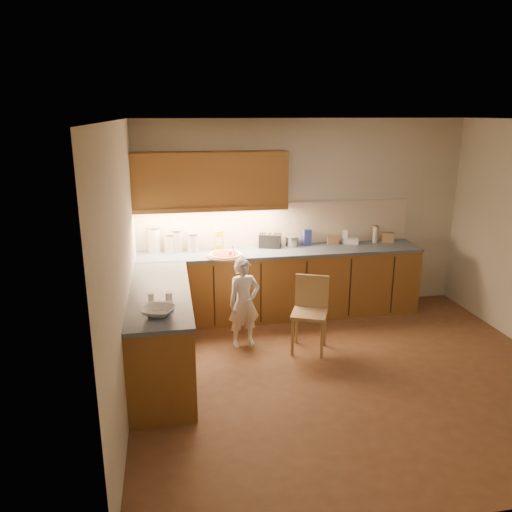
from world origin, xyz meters
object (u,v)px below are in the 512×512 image
(child, at_px, (244,303))
(toaster, at_px, (270,241))
(pizza_on_board, at_px, (226,255))
(wooden_chair, at_px, (310,308))
(oil_jug, at_px, (219,240))

(child, distance_m, toaster, 1.20)
(pizza_on_board, distance_m, wooden_chair, 1.30)
(wooden_chair, distance_m, oil_jug, 1.59)
(child, bearing_deg, wooden_chair, -29.52)
(child, distance_m, wooden_chair, 0.77)
(pizza_on_board, distance_m, oil_jug, 0.34)
(child, relative_size, wooden_chair, 1.23)
(pizza_on_board, height_order, wooden_chair, pizza_on_board)
(pizza_on_board, height_order, toaster, toaster)
(oil_jug, bearing_deg, child, -78.99)
(oil_jug, bearing_deg, wooden_chair, -51.66)
(child, height_order, toaster, toaster)
(oil_jug, xyz_separation_m, toaster, (0.69, 0.02, -0.05))
(child, xyz_separation_m, wooden_chair, (0.74, -0.22, -0.03))
(pizza_on_board, bearing_deg, child, -78.20)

